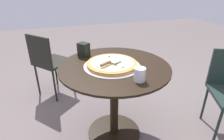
% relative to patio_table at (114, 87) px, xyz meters
% --- Properties ---
extents(ground_plane, '(10.00, 10.00, 0.00)m').
position_rel_patio_table_xyz_m(ground_plane, '(0.00, 0.00, -0.53)').
color(ground_plane, '#675B59').
extents(patio_table, '(0.94, 0.94, 0.74)m').
position_rel_patio_table_xyz_m(patio_table, '(0.00, 0.00, 0.00)').
color(patio_table, black).
rests_on(patio_table, ground).
extents(pizza_on_tray, '(0.47, 0.47, 0.05)m').
position_rel_patio_table_xyz_m(pizza_on_tray, '(-0.02, -0.00, 0.23)').
color(pizza_on_tray, silver).
rests_on(pizza_on_tray, patio_table).
extents(pizza_server, '(0.21, 0.15, 0.02)m').
position_rel_patio_table_xyz_m(pizza_server, '(-0.05, -0.03, 0.26)').
color(pizza_server, silver).
rests_on(pizza_server, pizza_on_tray).
extents(drinking_cup, '(0.08, 0.08, 0.10)m').
position_rel_patio_table_xyz_m(drinking_cup, '(0.09, -0.30, 0.26)').
color(drinking_cup, silver).
rests_on(drinking_cup, patio_table).
extents(napkin_dispenser, '(0.12, 0.12, 0.13)m').
position_rel_patio_table_xyz_m(napkin_dispenser, '(-0.21, 0.29, 0.27)').
color(napkin_dispenser, black).
rests_on(napkin_dispenser, patio_table).
extents(patio_chair_far, '(0.53, 0.53, 0.83)m').
position_rel_patio_table_xyz_m(patio_chair_far, '(-0.56, 0.92, -0.03)').
color(patio_chair_far, black).
rests_on(patio_chair_far, ground).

